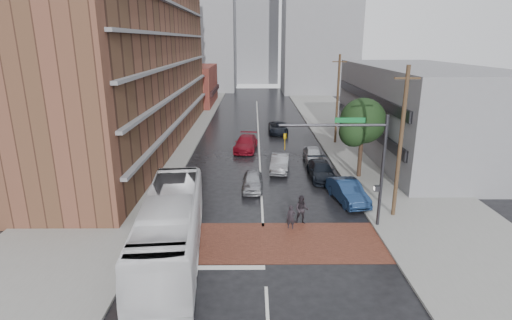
{
  "coord_description": "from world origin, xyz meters",
  "views": [
    {
      "loc": [
        -0.58,
        -20.66,
        11.39
      ],
      "look_at": [
        -0.43,
        5.68,
        3.5
      ],
      "focal_mm": 28.0,
      "sensor_mm": 36.0,
      "label": 1
    }
  ],
  "objects_px": {
    "transit_bus": "(171,227)",
    "car_travel_a": "(253,181)",
    "car_parked_mid": "(321,171)",
    "car_travel_b": "(280,163)",
    "car_parked_far": "(313,155)",
    "pedestrian_a": "(291,217)",
    "pedestrian_b": "(302,210)",
    "car_parked_near": "(348,191)",
    "car_travel_c": "(246,143)",
    "suv_travel": "(278,128)"
  },
  "relations": [
    {
      "from": "transit_bus",
      "to": "car_travel_a",
      "type": "bearing_deg",
      "value": 61.37
    },
    {
      "from": "transit_bus",
      "to": "car_parked_mid",
      "type": "relative_size",
      "value": 2.52
    },
    {
      "from": "car_travel_b",
      "to": "car_parked_far",
      "type": "relative_size",
      "value": 1.03
    },
    {
      "from": "pedestrian_a",
      "to": "pedestrian_b",
      "type": "xyz_separation_m",
      "value": [
        0.76,
        0.72,
        0.18
      ]
    },
    {
      "from": "car_parked_far",
      "to": "transit_bus",
      "type": "bearing_deg",
      "value": -119.24
    },
    {
      "from": "car_travel_a",
      "to": "car_parked_mid",
      "type": "xyz_separation_m",
      "value": [
        5.89,
        2.55,
        0.03
      ]
    },
    {
      "from": "pedestrian_b",
      "to": "car_parked_near",
      "type": "distance_m",
      "value": 5.26
    },
    {
      "from": "transit_bus",
      "to": "car_travel_b",
      "type": "relative_size",
      "value": 2.77
    },
    {
      "from": "car_travel_a",
      "to": "car_parked_near",
      "type": "relative_size",
      "value": 0.84
    },
    {
      "from": "car_travel_a",
      "to": "car_travel_b",
      "type": "xyz_separation_m",
      "value": [
        2.47,
        4.67,
        0.06
      ]
    },
    {
      "from": "car_travel_c",
      "to": "car_travel_b",
      "type": "bearing_deg",
      "value": -59.65
    },
    {
      "from": "car_parked_mid",
      "to": "car_parked_far",
      "type": "bearing_deg",
      "value": 88.94
    },
    {
      "from": "car_parked_far",
      "to": "car_parked_near",
      "type": "bearing_deg",
      "value": -82.75
    },
    {
      "from": "pedestrian_b",
      "to": "car_parked_near",
      "type": "relative_size",
      "value": 0.39
    },
    {
      "from": "transit_bus",
      "to": "car_parked_near",
      "type": "distance_m",
      "value": 13.74
    },
    {
      "from": "pedestrian_b",
      "to": "suv_travel",
      "type": "height_order",
      "value": "pedestrian_b"
    },
    {
      "from": "car_travel_c",
      "to": "pedestrian_b",
      "type": "bearing_deg",
      "value": -71.48
    },
    {
      "from": "pedestrian_a",
      "to": "car_travel_a",
      "type": "xyz_separation_m",
      "value": [
        -2.43,
        6.91,
        -0.08
      ]
    },
    {
      "from": "car_parked_near",
      "to": "car_parked_far",
      "type": "bearing_deg",
      "value": 85.81
    },
    {
      "from": "pedestrian_b",
      "to": "car_travel_c",
      "type": "distance_m",
      "value": 18.5
    },
    {
      "from": "car_travel_b",
      "to": "car_parked_mid",
      "type": "relative_size",
      "value": 0.91
    },
    {
      "from": "car_travel_b",
      "to": "car_parked_far",
      "type": "bearing_deg",
      "value": 46.51
    },
    {
      "from": "transit_bus",
      "to": "pedestrian_a",
      "type": "distance_m",
      "value": 7.64
    },
    {
      "from": "pedestrian_a",
      "to": "suv_travel",
      "type": "relative_size",
      "value": 0.3
    },
    {
      "from": "pedestrian_a",
      "to": "car_parked_mid",
      "type": "relative_size",
      "value": 0.31
    },
    {
      "from": "car_parked_mid",
      "to": "car_parked_far",
      "type": "distance_m",
      "value": 4.91
    },
    {
      "from": "car_parked_far",
      "to": "pedestrian_b",
      "type": "bearing_deg",
      "value": -100.19
    },
    {
      "from": "car_travel_b",
      "to": "pedestrian_b",
      "type": "bearing_deg",
      "value": -79.03
    },
    {
      "from": "transit_bus",
      "to": "car_parked_near",
      "type": "bearing_deg",
      "value": 28.54
    },
    {
      "from": "car_travel_a",
      "to": "car_travel_c",
      "type": "height_order",
      "value": "car_travel_c"
    },
    {
      "from": "transit_bus",
      "to": "car_travel_c",
      "type": "height_order",
      "value": "transit_bus"
    },
    {
      "from": "pedestrian_b",
      "to": "car_parked_mid",
      "type": "bearing_deg",
      "value": 86.6
    },
    {
      "from": "pedestrian_b",
      "to": "car_travel_a",
      "type": "xyz_separation_m",
      "value": [
        -3.19,
        6.2,
        -0.26
      ]
    },
    {
      "from": "pedestrian_b",
      "to": "car_travel_c",
      "type": "xyz_separation_m",
      "value": [
        -3.94,
        18.07,
        -0.16
      ]
    },
    {
      "from": "car_parked_near",
      "to": "car_parked_far",
      "type": "distance_m",
      "value": 10.09
    },
    {
      "from": "car_travel_c",
      "to": "car_parked_far",
      "type": "distance_m",
      "value": 7.98
    },
    {
      "from": "car_travel_b",
      "to": "car_parked_mid",
      "type": "height_order",
      "value": "car_travel_b"
    },
    {
      "from": "car_travel_c",
      "to": "car_parked_near",
      "type": "bearing_deg",
      "value": -55.59
    },
    {
      "from": "pedestrian_a",
      "to": "car_parked_mid",
      "type": "distance_m",
      "value": 10.08
    },
    {
      "from": "car_parked_far",
      "to": "pedestrian_a",
      "type": "bearing_deg",
      "value": -102.53
    },
    {
      "from": "suv_travel",
      "to": "car_parked_mid",
      "type": "distance_m",
      "value": 17.79
    },
    {
      "from": "car_travel_b",
      "to": "car_travel_c",
      "type": "xyz_separation_m",
      "value": [
        -3.23,
        7.21,
        0.04
      ]
    },
    {
      "from": "pedestrian_b",
      "to": "car_travel_a",
      "type": "relative_size",
      "value": 0.47
    },
    {
      "from": "car_travel_b",
      "to": "pedestrian_a",
      "type": "bearing_deg",
      "value": -83.0
    },
    {
      "from": "transit_bus",
      "to": "suv_travel",
      "type": "height_order",
      "value": "transit_bus"
    },
    {
      "from": "pedestrian_a",
      "to": "car_parked_near",
      "type": "xyz_separation_m",
      "value": [
        4.56,
        4.35,
        0.03
      ]
    },
    {
      "from": "transit_bus",
      "to": "car_travel_b",
      "type": "distance_m",
      "value": 16.41
    },
    {
      "from": "car_travel_a",
      "to": "car_parked_near",
      "type": "distance_m",
      "value": 7.44
    },
    {
      "from": "pedestrian_b",
      "to": "suv_travel",
      "type": "distance_m",
      "value": 26.34
    },
    {
      "from": "car_travel_b",
      "to": "car_travel_c",
      "type": "bearing_deg",
      "value": 121.36
    }
  ]
}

